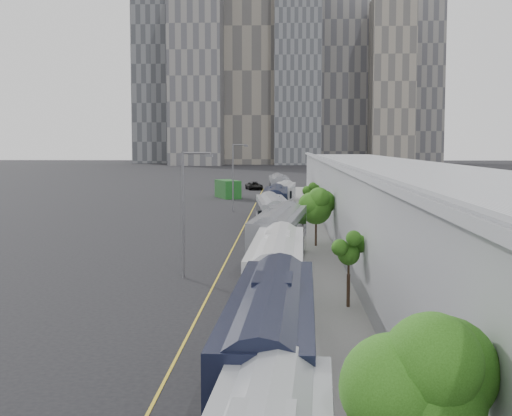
# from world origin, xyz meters

# --- Properties ---
(sidewalk) EXTENTS (10.00, 170.00, 0.12)m
(sidewalk) POSITION_xyz_m (9.00, 55.00, 0.06)
(sidewalk) COLOR gray
(sidewalk) RESTS_ON ground
(lane_line) EXTENTS (0.12, 160.00, 0.02)m
(lane_line) POSITION_xyz_m (-1.50, 55.00, 0.01)
(lane_line) COLOR gold
(lane_line) RESTS_ON ground
(depot) EXTENTS (12.45, 160.40, 7.20)m
(depot) POSITION_xyz_m (12.99, 55.00, 3.51)
(depot) COLOR gray
(depot) RESTS_ON ground
(skyline) EXTENTS (145.00, 64.00, 120.00)m
(skyline) POSITION_xyz_m (-2.90, 324.16, 50.85)
(skyline) COLOR slate
(skyline) RESTS_ON ground
(bus_1) EXTENTS (3.17, 13.71, 3.99)m
(bus_1) POSITION_xyz_m (2.47, 19.16, 1.68)
(bus_1) COLOR black
(bus_1) RESTS_ON ground
(bus_2) EXTENTS (3.03, 13.35, 3.89)m
(bus_2) POSITION_xyz_m (2.49, 32.88, 1.64)
(bus_2) COLOR white
(bus_2) RESTS_ON ground
(bus_3) EXTENTS (4.21, 14.22, 4.09)m
(bus_3) POSITION_xyz_m (2.49, 46.31, 1.73)
(bus_3) COLOR slate
(bus_3) RESTS_ON ground
(bus_4) EXTENTS (3.64, 13.20, 3.81)m
(bus_4) POSITION_xyz_m (1.67, 62.92, 1.61)
(bus_4) COLOR #919299
(bus_4) RESTS_ON ground
(bus_5) EXTENTS (2.94, 13.24, 3.86)m
(bus_5) POSITION_xyz_m (1.80, 76.62, 1.63)
(bus_5) COLOR black
(bus_5) RESTS_ON ground
(bus_6) EXTENTS (3.44, 12.69, 3.66)m
(bus_6) POSITION_xyz_m (2.62, 90.26, 1.55)
(bus_6) COLOR silver
(bus_6) RESTS_ON ground
(bus_7) EXTENTS (3.36, 13.93, 4.04)m
(bus_7) POSITION_xyz_m (1.84, 104.90, 1.71)
(bus_7) COLOR slate
(bus_7) RESTS_ON ground
(tree_0) EXTENTS (2.73, 2.73, 5.44)m
(tree_0) POSITION_xyz_m (5.43, 9.51, 4.06)
(tree_0) COLOR black
(tree_0) RESTS_ON ground
(tree_1) EXTENTS (1.17, 1.17, 3.69)m
(tree_1) POSITION_xyz_m (6.21, 32.99, 3.01)
(tree_1) COLOR black
(tree_1) RESTS_ON ground
(tree_2) EXTENTS (2.66, 2.66, 5.00)m
(tree_2) POSITION_xyz_m (5.47, 55.76, 3.66)
(tree_2) COLOR black
(tree_2) RESTS_ON ground
(tree_3) EXTENTS (1.56, 1.56, 3.65)m
(tree_3) POSITION_xyz_m (6.02, 83.48, 2.83)
(tree_3) COLOR black
(tree_3) RESTS_ON ground
(street_lamp_near) EXTENTS (2.04, 0.22, 8.19)m
(street_lamp_near) POSITION_xyz_m (-3.51, 41.44, 4.77)
(street_lamp_near) COLOR #59595E
(street_lamp_near) RESTS_ON ground
(street_lamp_far) EXTENTS (2.04, 0.22, 8.73)m
(street_lamp_far) POSITION_xyz_m (-3.69, 87.36, 5.05)
(street_lamp_far) COLOR #59595E
(street_lamp_far) RESTS_ON ground
(shipping_container) EXTENTS (4.84, 7.20, 2.90)m
(shipping_container) POSITION_xyz_m (-6.52, 111.41, 1.45)
(shipping_container) COLOR #174C1A
(shipping_container) RESTS_ON ground
(suv) EXTENTS (3.91, 6.06, 1.55)m
(suv) POSITION_xyz_m (-3.15, 132.93, 0.78)
(suv) COLOR black
(suv) RESTS_ON ground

